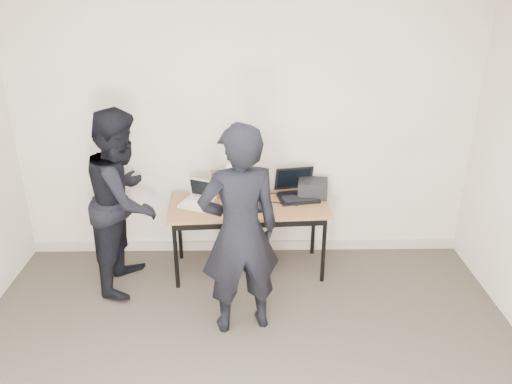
{
  "coord_description": "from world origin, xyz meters",
  "views": [
    {
      "loc": [
        0.04,
        -2.44,
        2.72
      ],
      "look_at": [
        0.1,
        1.6,
        0.95
      ],
      "focal_mm": 35.0,
      "sensor_mm": 36.0,
      "label": 1
    }
  ],
  "objects_px": {
    "leather_satchel": "(230,183)",
    "equipment_box": "(313,188)",
    "desk": "(249,210)",
    "person_observer": "(124,200)",
    "laptop_right": "(297,191)",
    "person_typist": "(240,232)",
    "laptop_center": "(246,200)",
    "laptop_beige": "(198,200)"
  },
  "relations": [
    {
      "from": "laptop_center",
      "to": "equipment_box",
      "type": "distance_m",
      "value": 0.69
    },
    {
      "from": "equipment_box",
      "to": "person_observer",
      "type": "height_order",
      "value": "person_observer"
    },
    {
      "from": "laptop_center",
      "to": "equipment_box",
      "type": "bearing_deg",
      "value": 14.03
    },
    {
      "from": "desk",
      "to": "leather_satchel",
      "type": "height_order",
      "value": "leather_satchel"
    },
    {
      "from": "equipment_box",
      "to": "person_observer",
      "type": "bearing_deg",
      "value": -168.54
    },
    {
      "from": "desk",
      "to": "laptop_beige",
      "type": "distance_m",
      "value": 0.49
    },
    {
      "from": "desk",
      "to": "person_observer",
      "type": "xyz_separation_m",
      "value": [
        -1.13,
        -0.16,
        0.19
      ]
    },
    {
      "from": "laptop_center",
      "to": "laptop_right",
      "type": "relative_size",
      "value": 0.79
    },
    {
      "from": "desk",
      "to": "laptop_center",
      "type": "relative_size",
      "value": 4.46
    },
    {
      "from": "laptop_right",
      "to": "person_typist",
      "type": "height_order",
      "value": "person_typist"
    },
    {
      "from": "desk",
      "to": "laptop_right",
      "type": "relative_size",
      "value": 3.54
    },
    {
      "from": "leather_satchel",
      "to": "equipment_box",
      "type": "relative_size",
      "value": 1.35
    },
    {
      "from": "equipment_box",
      "to": "person_observer",
      "type": "relative_size",
      "value": 0.17
    },
    {
      "from": "laptop_center",
      "to": "laptop_right",
      "type": "height_order",
      "value": "laptop_right"
    },
    {
      "from": "laptop_right",
      "to": "equipment_box",
      "type": "relative_size",
      "value": 1.54
    },
    {
      "from": "person_observer",
      "to": "person_typist",
      "type": "bearing_deg",
      "value": -118.79
    },
    {
      "from": "person_typist",
      "to": "laptop_center",
      "type": "bearing_deg",
      "value": -107.28
    },
    {
      "from": "desk",
      "to": "laptop_center",
      "type": "bearing_deg",
      "value": -159.18
    },
    {
      "from": "laptop_beige",
      "to": "leather_satchel",
      "type": "bearing_deg",
      "value": 59.01
    },
    {
      "from": "equipment_box",
      "to": "person_typist",
      "type": "relative_size",
      "value": 0.16
    },
    {
      "from": "laptop_right",
      "to": "equipment_box",
      "type": "bearing_deg",
      "value": -4.78
    },
    {
      "from": "leather_satchel",
      "to": "equipment_box",
      "type": "bearing_deg",
      "value": -10.13
    },
    {
      "from": "desk",
      "to": "person_typist",
      "type": "relative_size",
      "value": 0.87
    },
    {
      "from": "laptop_center",
      "to": "person_typist",
      "type": "relative_size",
      "value": 0.2
    },
    {
      "from": "laptop_beige",
      "to": "laptop_right",
      "type": "relative_size",
      "value": 0.83
    },
    {
      "from": "leather_satchel",
      "to": "desk",
      "type": "bearing_deg",
      "value": -59.29
    },
    {
      "from": "desk",
      "to": "laptop_beige",
      "type": "relative_size",
      "value": 4.24
    },
    {
      "from": "laptop_beige",
      "to": "leather_satchel",
      "type": "distance_m",
      "value": 0.38
    },
    {
      "from": "laptop_beige",
      "to": "person_typist",
      "type": "xyz_separation_m",
      "value": [
        0.41,
        -0.87,
        0.12
      ]
    },
    {
      "from": "equipment_box",
      "to": "person_observer",
      "type": "distance_m",
      "value": 1.79
    },
    {
      "from": "laptop_right",
      "to": "equipment_box",
      "type": "distance_m",
      "value": 0.16
    },
    {
      "from": "laptop_center",
      "to": "equipment_box",
      "type": "xyz_separation_m",
      "value": [
        0.66,
        0.2,
        0.02
      ]
    },
    {
      "from": "person_typist",
      "to": "desk",
      "type": "bearing_deg",
      "value": -108.99
    },
    {
      "from": "laptop_center",
      "to": "person_observer",
      "type": "relative_size",
      "value": 0.2
    },
    {
      "from": "leather_satchel",
      "to": "person_typist",
      "type": "xyz_separation_m",
      "value": [
        0.11,
        -1.08,
        0.04
      ]
    },
    {
      "from": "leather_satchel",
      "to": "equipment_box",
      "type": "distance_m",
      "value": 0.81
    },
    {
      "from": "laptop_right",
      "to": "desk",
      "type": "bearing_deg",
      "value": -169.62
    },
    {
      "from": "laptop_right",
      "to": "leather_satchel",
      "type": "height_order",
      "value": "laptop_right"
    },
    {
      "from": "laptop_center",
      "to": "person_observer",
      "type": "height_order",
      "value": "person_observer"
    },
    {
      "from": "person_observer",
      "to": "desk",
      "type": "bearing_deg",
      "value": -77.32
    },
    {
      "from": "laptop_right",
      "to": "equipment_box",
      "type": "xyz_separation_m",
      "value": [
        0.16,
        0.02,
        0.02
      ]
    },
    {
      "from": "desk",
      "to": "laptop_center",
      "type": "distance_m",
      "value": 0.12
    }
  ]
}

